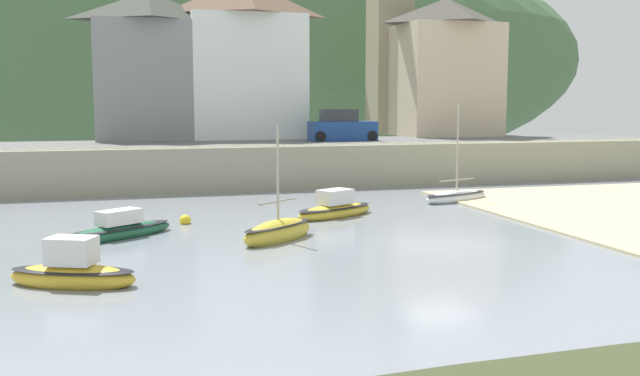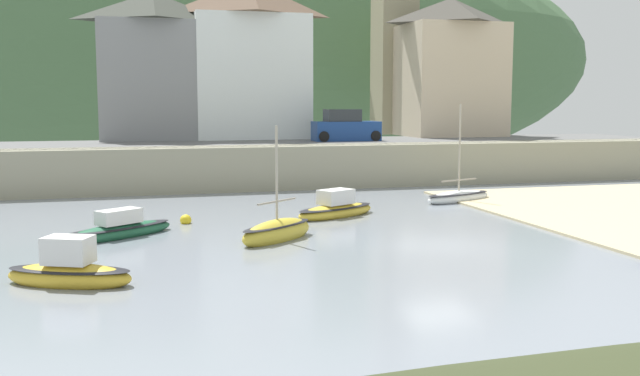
% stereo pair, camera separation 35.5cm
% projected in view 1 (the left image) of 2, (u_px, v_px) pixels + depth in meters
% --- Properties ---
extents(quay_seawall, '(48.00, 9.40, 2.40)m').
position_uv_depth(quay_seawall, '(308.00, 163.00, 41.22)').
color(quay_seawall, gray).
rests_on(quay_seawall, ground).
extents(hillside_backdrop, '(80.00, 44.00, 26.91)m').
position_uv_depth(hillside_backdrop, '(229.00, 58.00, 76.64)').
color(hillside_backdrop, '#4D7148').
rests_on(hillside_backdrop, ground).
extents(waterfront_building_left, '(7.17, 4.65, 9.23)m').
position_uv_depth(waterfront_building_left, '(150.00, 65.00, 45.64)').
color(waterfront_building_left, gray).
rests_on(waterfront_building_left, ground).
extents(waterfront_building_centre, '(7.66, 4.75, 10.18)m').
position_uv_depth(waterfront_building_centre, '(246.00, 59.00, 47.25)').
color(waterfront_building_centre, white).
rests_on(waterfront_building_centre, ground).
extents(waterfront_building_right, '(6.96, 5.81, 9.60)m').
position_uv_depth(waterfront_building_right, '(446.00, 67.00, 51.16)').
color(waterfront_building_right, beige).
rests_on(waterfront_building_right, ground).
extents(church_with_spire, '(3.00, 3.00, 16.37)m').
position_uv_depth(church_with_spire, '(390.00, 20.00, 53.82)').
color(church_with_spire, gray).
rests_on(church_with_spire, ground).
extents(sailboat_far_left, '(3.65, 2.48, 1.47)m').
position_uv_depth(sailboat_far_left, '(72.00, 272.00, 19.17)').
color(sailboat_far_left, gold).
rests_on(sailboat_far_left, ground).
extents(dinghy_open_wooden, '(4.27, 3.14, 1.30)m').
position_uv_depth(dinghy_open_wooden, '(335.00, 209.00, 30.65)').
color(dinghy_open_wooden, gold).
rests_on(dinghy_open_wooden, ground).
extents(sailboat_white_hull, '(4.28, 3.51, 1.15)m').
position_uv_depth(sailboat_white_hull, '(119.00, 230.00, 25.88)').
color(sailboat_white_hull, '#1F5A3B').
rests_on(sailboat_white_hull, ground).
extents(sailboat_nearest_shore, '(4.11, 2.41, 4.87)m').
position_uv_depth(sailboat_nearest_shore, '(456.00, 196.00, 35.24)').
color(sailboat_nearest_shore, white).
rests_on(sailboat_nearest_shore, ground).
extents(sailboat_tall_mast, '(3.35, 3.00, 4.24)m').
position_uv_depth(sailboat_tall_mast, '(278.00, 232.00, 25.33)').
color(sailboat_tall_mast, gold).
rests_on(sailboat_tall_mast, ground).
extents(parked_car_near_slipway, '(4.12, 1.82, 1.95)m').
position_uv_depth(parked_car_near_slipway, '(342.00, 128.00, 44.87)').
color(parked_car_near_slipway, navy).
rests_on(parked_car_near_slipway, ground).
extents(mooring_buoy, '(0.45, 0.45, 0.45)m').
position_uv_depth(mooring_buoy, '(185.00, 220.00, 28.82)').
color(mooring_buoy, yellow).
rests_on(mooring_buoy, ground).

